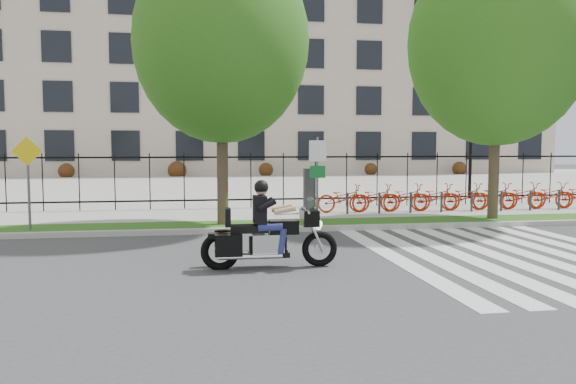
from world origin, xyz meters
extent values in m
plane|color=#373739|center=(0.00, 0.00, 0.00)|extent=(120.00, 120.00, 0.00)
cube|color=#A6A39C|center=(0.00, 4.10, 0.07)|extent=(60.00, 0.20, 0.15)
cube|color=#245314|center=(0.00, 4.95, 0.07)|extent=(60.00, 1.50, 0.15)
cube|color=#ACA9A1|center=(0.00, 7.45, 0.07)|extent=(60.00, 3.50, 0.15)
cube|color=#ACA9A1|center=(0.00, 25.00, 0.05)|extent=(80.00, 34.00, 0.10)
cube|color=#B0A18E|center=(0.00, 45.00, 10.00)|extent=(60.00, 20.00, 20.00)
cylinder|color=black|center=(10.00, 12.00, 2.00)|extent=(0.14, 0.14, 4.00)
cylinder|color=black|center=(10.00, 12.00, 3.90)|extent=(0.06, 0.70, 0.70)
sphere|color=white|center=(9.65, 12.00, 4.00)|extent=(0.36, 0.36, 0.36)
sphere|color=white|center=(10.35, 12.00, 4.00)|extent=(0.36, 0.36, 0.36)
cylinder|color=#3B2E20|center=(-1.22, 4.95, 1.99)|extent=(0.32, 0.32, 3.68)
ellipsoid|color=#1F5613|center=(-1.22, 4.95, 5.31)|extent=(4.95, 4.95, 5.69)
cylinder|color=#3B2E20|center=(7.16, 4.95, 2.02)|extent=(0.32, 0.32, 3.74)
ellipsoid|color=#1F5613|center=(7.16, 4.95, 5.51)|extent=(5.42, 5.42, 6.24)
cube|color=#2D2D33|center=(1.76, 7.20, 0.90)|extent=(0.35, 0.25, 1.50)
imported|color=#B02307|center=(2.96, 7.20, 0.63)|extent=(1.81, 0.63, 0.95)
cylinder|color=#2D2D33|center=(2.96, 6.70, 0.50)|extent=(0.08, 0.08, 0.70)
imported|color=#B02307|center=(4.06, 7.20, 0.63)|extent=(1.81, 0.63, 0.95)
cylinder|color=#2D2D33|center=(4.06, 6.70, 0.50)|extent=(0.08, 0.08, 0.70)
imported|color=#B02307|center=(5.16, 7.20, 0.63)|extent=(1.81, 0.63, 0.95)
cylinder|color=#2D2D33|center=(5.16, 6.70, 0.50)|extent=(0.08, 0.08, 0.70)
imported|color=#B02307|center=(6.26, 7.20, 0.63)|extent=(1.81, 0.63, 0.95)
cylinder|color=#2D2D33|center=(6.26, 6.70, 0.50)|extent=(0.08, 0.08, 0.70)
imported|color=#B02307|center=(7.36, 7.20, 0.63)|extent=(1.81, 0.63, 0.95)
cylinder|color=#2D2D33|center=(7.36, 6.70, 0.50)|extent=(0.08, 0.08, 0.70)
imported|color=#B02307|center=(8.46, 7.20, 0.63)|extent=(1.81, 0.63, 0.95)
cylinder|color=#2D2D33|center=(8.46, 6.70, 0.50)|extent=(0.08, 0.08, 0.70)
imported|color=#B02307|center=(9.56, 7.20, 0.63)|extent=(1.81, 0.63, 0.95)
cylinder|color=#2D2D33|center=(9.56, 6.70, 0.50)|extent=(0.08, 0.08, 0.70)
imported|color=#B02307|center=(10.66, 7.20, 0.63)|extent=(1.81, 0.63, 0.95)
cylinder|color=#2D2D33|center=(10.66, 6.70, 0.50)|extent=(0.08, 0.08, 0.70)
cylinder|color=#59595B|center=(1.48, 4.60, 1.40)|extent=(0.07, 0.07, 2.50)
cube|color=white|center=(1.48, 4.56, 2.25)|extent=(0.50, 0.03, 0.60)
cube|color=#0C6626|center=(1.48, 4.56, 1.65)|extent=(0.45, 0.03, 0.35)
cylinder|color=#59595B|center=(-6.37, 4.60, 1.35)|extent=(0.07, 0.07, 2.40)
cube|color=yellow|center=(-6.37, 4.56, 2.25)|extent=(0.78, 0.03, 0.78)
torus|color=black|center=(0.43, -0.48, 0.35)|extent=(0.71, 0.14, 0.71)
torus|color=black|center=(-1.52, -0.45, 0.35)|extent=(0.75, 0.17, 0.75)
cube|color=black|center=(0.22, -0.48, 0.98)|extent=(0.32, 0.57, 0.31)
cube|color=#26262B|center=(0.30, -0.48, 1.21)|extent=(0.16, 0.52, 0.31)
cube|color=silver|center=(-0.60, -0.47, 0.46)|extent=(0.62, 0.36, 0.41)
cube|color=black|center=(-0.29, -0.47, 0.80)|extent=(0.57, 0.36, 0.27)
cube|color=black|center=(-0.96, -0.46, 0.78)|extent=(0.73, 0.38, 0.14)
cube|color=black|center=(-1.37, -0.45, 1.01)|extent=(0.11, 0.35, 0.35)
cube|color=black|center=(-1.37, -0.76, 0.51)|extent=(0.52, 0.17, 0.41)
cube|color=black|center=(-1.36, -0.15, 0.51)|extent=(0.52, 0.17, 0.41)
cube|color=black|center=(-0.75, -0.46, 1.15)|extent=(0.25, 0.41, 0.53)
sphere|color=tan|center=(-0.72, -0.46, 1.54)|extent=(0.24, 0.24, 0.24)
sphere|color=black|center=(-0.72, -0.46, 1.58)|extent=(0.28, 0.28, 0.28)
camera|label=1|loc=(-1.95, -11.19, 2.34)|focal=35.00mm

